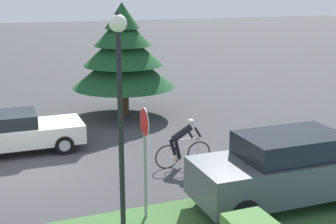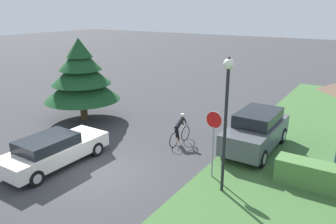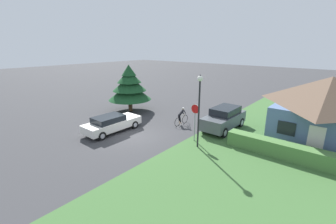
# 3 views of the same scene
# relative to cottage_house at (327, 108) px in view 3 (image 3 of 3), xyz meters

# --- Properties ---
(ground_plane) EXTENTS (140.00, 140.00, 0.00)m
(ground_plane) POSITION_rel_cottage_house_xyz_m (-11.35, -8.63, -2.42)
(ground_plane) COLOR #38383A
(grass_verge_right) EXTENTS (16.00, 36.00, 0.01)m
(grass_verge_right) POSITION_rel_cottage_house_xyz_m (0.27, -4.63, -2.42)
(grass_verge_right) COLOR #3D6633
(grass_verge_right) RESTS_ON ground
(cottage_house) EXTENTS (6.67, 7.91, 4.67)m
(cottage_house) POSITION_rel_cottage_house_xyz_m (0.00, 0.00, 0.00)
(cottage_house) COLOR slate
(cottage_house) RESTS_ON ground
(hedge_row) EXTENTS (8.54, 0.90, 0.97)m
(hedge_row) POSITION_rel_cottage_house_xyz_m (-0.71, -5.04, -1.94)
(hedge_row) COLOR #4C7A3D
(hedge_row) RESTS_ON ground
(sedan_left_lane) EXTENTS (1.91, 4.74, 1.38)m
(sedan_left_lane) POSITION_rel_cottage_house_xyz_m (-13.30, -9.09, -1.72)
(sedan_left_lane) COLOR silver
(sedan_left_lane) RESTS_ON ground
(cyclist) EXTENTS (0.44, 1.84, 1.54)m
(cyclist) POSITION_rel_cottage_house_xyz_m (-9.98, -4.16, -1.69)
(cyclist) COLOR black
(cyclist) RESTS_ON ground
(parked_suv_right) EXTENTS (2.01, 4.66, 1.88)m
(parked_suv_right) POSITION_rel_cottage_house_xyz_m (-6.57, -2.84, -1.47)
(parked_suv_right) COLOR #4C5156
(parked_suv_right) RESTS_ON ground
(stop_sign) EXTENTS (0.69, 0.07, 2.75)m
(stop_sign) POSITION_rel_cottage_house_xyz_m (-7.19, -6.34, -0.49)
(stop_sign) COLOR gray
(stop_sign) RESTS_ON ground
(street_lamp) EXTENTS (0.36, 0.36, 4.99)m
(street_lamp) POSITION_rel_cottage_house_xyz_m (-6.40, -7.13, 1.05)
(street_lamp) COLOR black
(street_lamp) RESTS_ON ground
(conifer_tall_near) EXTENTS (4.44, 4.44, 4.88)m
(conifer_tall_near) POSITION_rel_cottage_house_xyz_m (-16.78, -4.05, 0.23)
(conifer_tall_near) COLOR #4C3823
(conifer_tall_near) RESTS_ON ground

